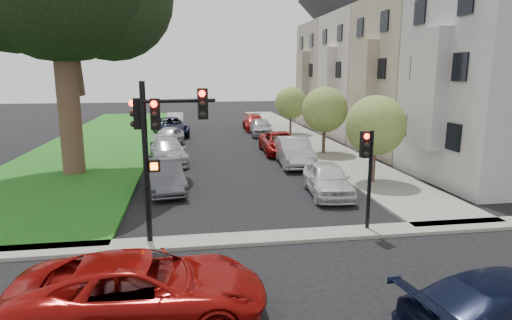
{
  "coord_description": "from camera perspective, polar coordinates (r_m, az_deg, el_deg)",
  "views": [
    {
      "loc": [
        -2.51,
        -10.73,
        5.25
      ],
      "look_at": [
        0.0,
        5.0,
        2.0
      ],
      "focal_mm": 30.0,
      "sensor_mm": 36.0,
      "label": 1
    }
  ],
  "objects": [
    {
      "name": "ground",
      "position": [
        12.21,
        3.81,
        -13.97
      ],
      "size": [
        140.0,
        140.0,
        0.0
      ],
      "primitive_type": "plane",
      "color": "black",
      "rests_on": "ground"
    },
    {
      "name": "grass_strip",
      "position": [
        35.71,
        -19.45,
        2.52
      ],
      "size": [
        8.0,
        44.0,
        0.12
      ],
      "primitive_type": "cube",
      "color": "#1B4F13",
      "rests_on": "ground"
    },
    {
      "name": "sidewalk_right",
      "position": [
        36.32,
        5.81,
        3.26
      ],
      "size": [
        3.5,
        44.0,
        0.12
      ],
      "primitive_type": "cube",
      "color": "slate",
      "rests_on": "ground"
    },
    {
      "name": "sidewalk_cross",
      "position": [
        13.98,
        1.97,
        -10.28
      ],
      "size": [
        60.0,
        1.0,
        0.12
      ],
      "primitive_type": "cube",
      "color": "slate",
      "rests_on": "ground"
    },
    {
      "name": "house_a",
      "position": [
        24.03,
        30.46,
        14.01
      ],
      "size": [
        7.7,
        7.55,
        15.97
      ],
      "color": "#9B9690",
      "rests_on": "ground"
    },
    {
      "name": "house_b",
      "position": [
        30.24,
        21.25,
        13.97
      ],
      "size": [
        7.7,
        7.55,
        15.97
      ],
      "color": "tan",
      "rests_on": "ground"
    },
    {
      "name": "house_c",
      "position": [
        36.94,
        15.28,
        13.75
      ],
      "size": [
        7.7,
        7.55,
        15.97
      ],
      "color": "silver",
      "rests_on": "ground"
    },
    {
      "name": "house_d",
      "position": [
        43.89,
        11.18,
        13.52
      ],
      "size": [
        7.7,
        7.55,
        15.97
      ],
      "color": "gray",
      "rests_on": "ground"
    },
    {
      "name": "small_tree_a",
      "position": [
        20.93,
        15.64,
        4.45
      ],
      "size": [
        2.83,
        2.83,
        4.25
      ],
      "color": "brown",
      "rests_on": "ground"
    },
    {
      "name": "small_tree_b",
      "position": [
        28.01,
        9.15,
        6.63
      ],
      "size": [
        2.93,
        2.93,
        4.4
      ],
      "color": "brown",
      "rests_on": "ground"
    },
    {
      "name": "small_tree_c",
      "position": [
        36.88,
        4.66,
        7.59
      ],
      "size": [
        2.74,
        2.74,
        4.11
      ],
      "color": "brown",
      "rests_on": "ground"
    },
    {
      "name": "traffic_signal_main",
      "position": [
        13.12,
        -12.91,
        3.41
      ],
      "size": [
        2.46,
        0.64,
        5.02
      ],
      "color": "black",
      "rests_on": "ground"
    },
    {
      "name": "traffic_signal_secondary",
      "position": [
        14.43,
        14.62,
        -0.28
      ],
      "size": [
        0.44,
        0.35,
        3.43
      ],
      "color": "black",
      "rests_on": "ground"
    },
    {
      "name": "car_cross_near",
      "position": [
        9.77,
        -15.01,
        -16.38
      ],
      "size": [
        5.33,
        2.47,
        1.48
      ],
      "primitive_type": "imported",
      "rotation": [
        0.0,
        0.0,
        1.57
      ],
      "color": "maroon",
      "rests_on": "ground"
    },
    {
      "name": "car_parked_0",
      "position": [
        18.88,
        9.52,
        -2.52
      ],
      "size": [
        2.08,
        4.34,
        1.43
      ],
      "primitive_type": "imported",
      "rotation": [
        0.0,
        0.0,
        -0.09
      ],
      "color": "silver",
      "rests_on": "ground"
    },
    {
      "name": "car_parked_1",
      "position": [
        24.75,
        5.08,
        1.14
      ],
      "size": [
        2.0,
        4.98,
        1.61
      ],
      "primitive_type": "imported",
      "rotation": [
        0.0,
        0.0,
        -0.06
      ],
      "color": "#999BA0",
      "rests_on": "ground"
    },
    {
      "name": "car_parked_2",
      "position": [
        28.34,
        3.28,
        2.29
      ],
      "size": [
        2.45,
        5.12,
        1.41
      ],
      "primitive_type": "imported",
      "rotation": [
        0.0,
        0.0,
        -0.02
      ],
      "color": "maroon",
      "rests_on": "ground"
    },
    {
      "name": "car_parked_3",
      "position": [
        36.43,
        0.66,
        4.42
      ],
      "size": [
        2.09,
        4.47,
        1.48
      ],
      "primitive_type": "imported",
      "rotation": [
        0.0,
        0.0,
        -0.08
      ],
      "color": "#999BA0",
      "rests_on": "ground"
    },
    {
      "name": "car_parked_4",
      "position": [
        40.01,
        -0.23,
        5.0
      ],
      "size": [
        2.14,
        4.86,
        1.39
      ],
      "primitive_type": "imported",
      "rotation": [
        0.0,
        0.0,
        -0.04
      ],
      "color": "maroon",
      "rests_on": "ground"
    },
    {
      "name": "car_parked_5",
      "position": [
        19.65,
        -12.09,
        -2.11
      ],
      "size": [
        2.14,
        4.45,
        1.41
      ],
      "primitive_type": "imported",
      "rotation": [
        0.0,
        0.0,
        0.16
      ],
      "color": "#3F4247",
      "rests_on": "ground"
    },
    {
      "name": "car_parked_6",
      "position": [
        25.76,
        -11.63,
        1.14
      ],
      "size": [
        2.61,
        5.1,
        1.42
      ],
      "primitive_type": "imported",
      "rotation": [
        0.0,
        0.0,
        0.13
      ],
      "color": "#999BA0",
      "rests_on": "ground"
    },
    {
      "name": "car_parked_7",
      "position": [
        31.25,
        -11.67,
        2.99
      ],
      "size": [
        2.57,
        4.59,
        1.48
      ],
      "primitive_type": "imported",
      "rotation": [
        0.0,
        0.0,
        -0.2
      ],
      "color": "#999BA0",
      "rests_on": "ground"
    },
    {
      "name": "car_parked_8",
      "position": [
        37.05,
        -11.31,
        4.38
      ],
      "size": [
        3.48,
        5.96,
        1.56
      ],
      "primitive_type": "imported",
      "rotation": [
        0.0,
        0.0,
        0.17
      ],
      "color": "black",
      "rests_on": "ground"
    },
    {
      "name": "car_parked_9",
      "position": [
        42.41,
        -10.68,
        5.2
      ],
      "size": [
        1.57,
        4.36,
        1.43
      ],
      "primitive_type": "imported",
      "rotation": [
        0.0,
        0.0,
        -0.01
      ],
      "color": "silver",
      "rests_on": "ground"
    }
  ]
}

